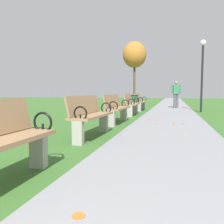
# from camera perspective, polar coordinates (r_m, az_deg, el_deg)

# --- Properties ---
(paved_walkway) EXTENTS (2.24, 44.00, 0.02)m
(paved_walkway) POSITION_cam_1_polar(r_m,az_deg,el_deg) (17.31, 14.63, 1.58)
(paved_walkway) COLOR gray
(paved_walkway) RESTS_ON ground
(park_bench_3) EXTENTS (0.52, 1.61, 0.90)m
(park_bench_3) POSITION_cam_1_polar(r_m,az_deg,el_deg) (4.94, -5.41, -0.74)
(park_bench_3) COLOR #93704C
(park_bench_3) RESTS_ON ground
(park_bench_4) EXTENTS (0.50, 1.61, 0.90)m
(park_bench_4) POSITION_cam_1_polar(r_m,az_deg,el_deg) (7.17, 1.10, 1.04)
(park_bench_4) COLOR #93704C
(park_bench_4) RESTS_ON ground
(park_bench_5) EXTENTS (0.52, 1.61, 0.90)m
(park_bench_5) POSITION_cam_1_polar(r_m,az_deg,el_deg) (9.80, 4.86, 2.07)
(park_bench_5) COLOR #93704C
(park_bench_5) RESTS_ON ground
(park_bench_6) EXTENTS (0.48, 1.60, 0.90)m
(park_bench_6) POSITION_cam_1_polar(r_m,az_deg,el_deg) (12.48, 7.05, 2.66)
(park_bench_6) COLOR #93704C
(park_bench_6) RESTS_ON ground
(tree_2) EXTENTS (1.80, 1.80, 4.83)m
(tree_2) POSITION_cam_1_polar(r_m,az_deg,el_deg) (18.10, 5.63, 13.91)
(tree_2) COLOR #4C3D2D
(tree_2) RESTS_ON ground
(pedestrian_walking) EXTENTS (0.53, 0.26, 1.62)m
(pedestrian_walking) POSITION_cam_1_polar(r_m,az_deg,el_deg) (14.44, 15.67, 4.57)
(pedestrian_walking) COLOR #4C4C56
(pedestrian_walking) RESTS_ON paved_walkway
(trash_bin) EXTENTS (0.48, 0.48, 0.84)m
(trash_bin) POSITION_cam_1_polar(r_m,az_deg,el_deg) (11.10, 5.28, 2.08)
(trash_bin) COLOR #234C2D
(trash_bin) RESTS_ON ground
(lamp_post) EXTENTS (0.28, 0.28, 3.48)m
(lamp_post) POSITION_cam_1_polar(r_m,az_deg,el_deg) (12.10, 21.58, 10.93)
(lamp_post) COLOR black
(lamp_post) RESTS_ON ground
(scattered_leaves) EXTENTS (4.12, 17.14, 0.02)m
(scattered_leaves) POSITION_cam_1_polar(r_m,az_deg,el_deg) (6.50, 3.48, -3.54)
(scattered_leaves) COLOR brown
(scattered_leaves) RESTS_ON ground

